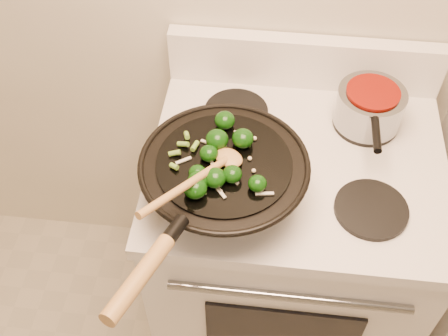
# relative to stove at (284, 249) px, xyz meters

# --- Properties ---
(stove) EXTENTS (0.78, 0.67, 1.08)m
(stove) POSITION_rel_stove_xyz_m (0.00, 0.00, 0.00)
(stove) COLOR white
(stove) RESTS_ON ground
(wok) EXTENTS (0.40, 0.64, 0.19)m
(wok) POSITION_rel_stove_xyz_m (-0.18, -0.16, 0.53)
(wok) COLOR black
(wok) RESTS_ON stove
(stirfry) EXTENTS (0.25, 0.27, 0.05)m
(stirfry) POSITION_rel_stove_xyz_m (-0.19, -0.17, 0.60)
(stirfry) COLOR #0C3408
(stirfry) RESTS_ON wok
(wooden_spoon) EXTENTS (0.20, 0.29, 0.10)m
(wooden_spoon) POSITION_rel_stove_xyz_m (-0.21, -0.22, 0.62)
(wooden_spoon) COLOR #B28246
(wooden_spoon) RESTS_ON wok
(saucepan) EXTENTS (0.18, 0.29, 0.11)m
(saucepan) POSITION_rel_stove_xyz_m (0.18, 0.15, 0.52)
(saucepan) COLOR gray
(saucepan) RESTS_ON stove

